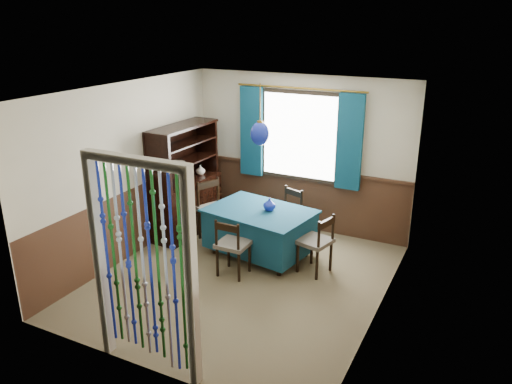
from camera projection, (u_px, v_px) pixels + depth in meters
The scene contains 22 objects.
floor at pixel (242, 279), 6.67m from camera, with size 4.00×4.00×0.00m, color brown.
ceiling at pixel (240, 91), 5.84m from camera, with size 4.00×4.00×0.00m, color silver.
wall_back at pixel (300, 154), 7.94m from camera, with size 3.60×3.60×0.00m, color beige.
wall_front at pixel (138, 256), 4.57m from camera, with size 3.60×3.60×0.00m, color beige.
wall_left at pixel (128, 172), 7.01m from camera, with size 4.00×4.00×0.00m, color beige.
wall_right at pixel (385, 215), 5.49m from camera, with size 4.00×4.00×0.00m, color beige.
wainscot_back at pixel (299, 198), 8.18m from camera, with size 3.60×3.60×0.00m, color #432819.
wainscot_front at pixel (145, 325), 4.83m from camera, with size 3.60×3.60×0.00m, color #432819.
wainscot_left at pixel (134, 221), 7.26m from camera, with size 4.00×4.00×0.00m, color #432819.
wainscot_right at pixel (378, 275), 5.75m from camera, with size 4.00×4.00×0.00m, color #432819.
window at pixel (300, 136), 7.80m from camera, with size 1.32×0.12×1.42m, color black.
doorway at pixel (144, 272), 4.68m from camera, with size 1.16×0.12×2.18m, color silver, non-canonical shape.
dining_table at pixel (260, 229), 7.23m from camera, with size 1.61×1.24×0.70m.
chair_near at pixel (232, 245), 6.65m from camera, with size 0.41×0.39×0.82m.
chair_far at pixel (287, 213), 7.72m from camera, with size 0.52×0.51×0.82m.
chair_left at pixel (215, 209), 7.75m from camera, with size 0.59×0.60×0.94m.
chair_right at pixel (317, 242), 6.72m from camera, with size 0.49×0.50×0.84m.
sideboard at pixel (186, 196), 7.97m from camera, with size 0.51×1.36×1.76m.
pendant_lamp at pixel (260, 133), 6.76m from camera, with size 0.26×0.26×0.84m.
vase_table at pixel (269, 205), 7.10m from camera, with size 0.16×0.16×0.17m, color navy.
bowl_shelf at pixel (177, 163), 7.51m from camera, with size 0.23×0.23×0.06m, color beige.
vase_sideboard at pixel (200, 169), 8.13m from camera, with size 0.17×0.17×0.17m, color beige.
Camera 1 is at (2.81, -5.19, 3.33)m, focal length 35.00 mm.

